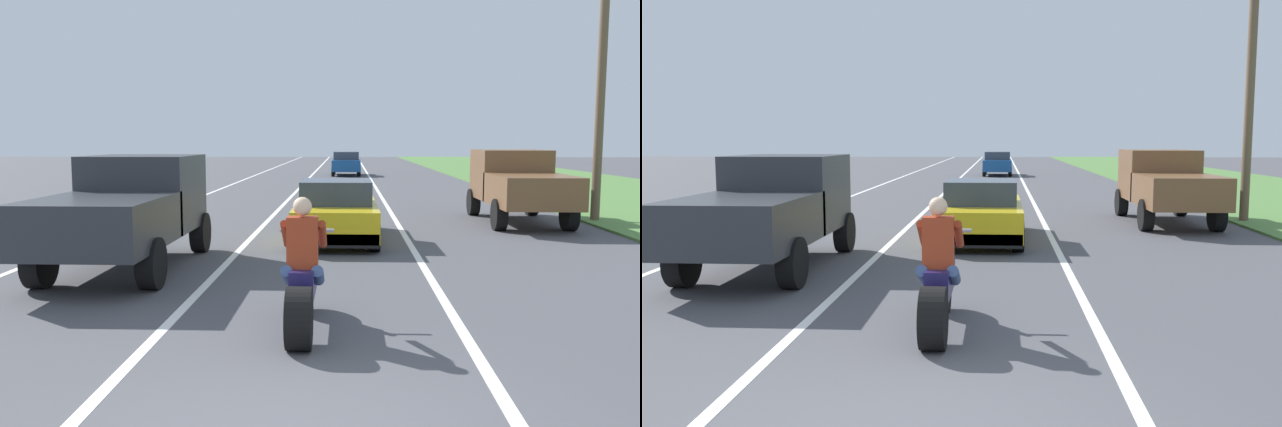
% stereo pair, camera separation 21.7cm
% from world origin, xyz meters
% --- Properties ---
extents(lane_stripe_left_solid, '(0.14, 120.00, 0.01)m').
position_xyz_m(lane_stripe_left_solid, '(-5.40, 20.00, 0.00)').
color(lane_stripe_left_solid, white).
rests_on(lane_stripe_left_solid, ground).
extents(lane_stripe_right_solid, '(0.14, 120.00, 0.01)m').
position_xyz_m(lane_stripe_right_solid, '(1.80, 20.00, 0.00)').
color(lane_stripe_right_solid, white).
rests_on(lane_stripe_right_solid, ground).
extents(lane_stripe_centre_dashed, '(0.14, 120.00, 0.01)m').
position_xyz_m(lane_stripe_centre_dashed, '(-1.80, 20.00, 0.00)').
color(lane_stripe_centre_dashed, white).
rests_on(lane_stripe_centre_dashed, ground).
extents(motorcycle_with_rider, '(0.70, 2.21, 1.62)m').
position_xyz_m(motorcycle_with_rider, '(-0.10, 3.00, 0.59)').
color(motorcycle_with_rider, black).
rests_on(motorcycle_with_rider, ground).
extents(sports_car_yellow, '(1.84, 4.30, 1.37)m').
position_xyz_m(sports_car_yellow, '(0.18, 10.25, 0.63)').
color(sports_car_yellow, yellow).
rests_on(sports_car_yellow, ground).
extents(pickup_truck_left_lane_dark_grey, '(2.02, 4.80, 1.98)m').
position_xyz_m(pickup_truck_left_lane_dark_grey, '(-3.43, 6.79, 1.11)').
color(pickup_truck_left_lane_dark_grey, '#2D3035').
rests_on(pickup_truck_left_lane_dark_grey, ground).
extents(pickup_truck_right_shoulder_brown, '(2.02, 4.80, 1.98)m').
position_xyz_m(pickup_truck_right_shoulder_brown, '(5.12, 13.54, 1.11)').
color(pickup_truck_right_shoulder_brown, brown).
rests_on(pickup_truck_right_shoulder_brown, ground).
extents(utility_pole_roadside, '(0.24, 0.24, 8.79)m').
position_xyz_m(utility_pole_roadside, '(7.32, 13.79, 4.39)').
color(utility_pole_roadside, brown).
rests_on(utility_pole_roadside, ground).
extents(distant_car_far_ahead, '(1.80, 4.00, 1.50)m').
position_xyz_m(distant_car_far_ahead, '(0.38, 36.96, 0.77)').
color(distant_car_far_ahead, '#194C8C').
rests_on(distant_car_far_ahead, ground).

